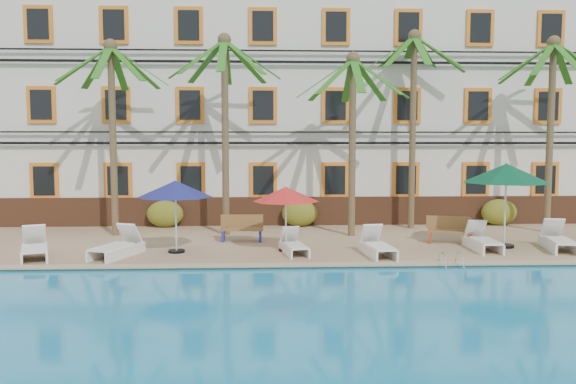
{
  "coord_description": "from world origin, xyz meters",
  "views": [
    {
      "loc": [
        -1.44,
        -16.43,
        3.7
      ],
      "look_at": [
        -0.63,
        3.0,
        2.0
      ],
      "focal_mm": 35.0,
      "sensor_mm": 36.0,
      "label": 1
    }
  ],
  "objects_px": {
    "bench_left": "(242,228)",
    "pool_ladder": "(451,265)",
    "palm_a": "(112,110)",
    "umbrella_blue": "(175,189)",
    "palm_c": "(353,117)",
    "lounger_a": "(34,248)",
    "palm_b": "(225,106)",
    "palm_e": "(551,107)",
    "lounger_b": "(118,246)",
    "lounger_f": "(558,240)",
    "palm_d": "(413,102)",
    "bench_right": "(450,230)",
    "lounger_d": "(377,246)",
    "lounger_c": "(294,245)",
    "umbrella_red": "(286,195)",
    "lounger_e": "(482,241)",
    "umbrella_green": "(506,174)"
  },
  "relations": [
    {
      "from": "lounger_c",
      "to": "lounger_d",
      "type": "height_order",
      "value": "lounger_d"
    },
    {
      "from": "lounger_d",
      "to": "palm_b",
      "type": "bearing_deg",
      "value": 139.74
    },
    {
      "from": "lounger_b",
      "to": "pool_ladder",
      "type": "bearing_deg",
      "value": -9.6
    },
    {
      "from": "palm_b",
      "to": "lounger_f",
      "type": "relative_size",
      "value": 3.48
    },
    {
      "from": "bench_right",
      "to": "lounger_d",
      "type": "bearing_deg",
      "value": -146.08
    },
    {
      "from": "palm_a",
      "to": "pool_ladder",
      "type": "height_order",
      "value": "palm_a"
    },
    {
      "from": "lounger_b",
      "to": "palm_a",
      "type": "bearing_deg",
      "value": 105.58
    },
    {
      "from": "palm_c",
      "to": "lounger_c",
      "type": "height_order",
      "value": "palm_c"
    },
    {
      "from": "umbrella_blue",
      "to": "lounger_e",
      "type": "distance_m",
      "value": 9.99
    },
    {
      "from": "umbrella_green",
      "to": "lounger_b",
      "type": "distance_m",
      "value": 12.65
    },
    {
      "from": "lounger_c",
      "to": "lounger_e",
      "type": "xyz_separation_m",
      "value": [
        6.15,
        0.39,
        0.04
      ]
    },
    {
      "from": "lounger_e",
      "to": "pool_ladder",
      "type": "distance_m",
      "value": 2.91
    },
    {
      "from": "palm_d",
      "to": "lounger_f",
      "type": "distance_m",
      "value": 7.66
    },
    {
      "from": "umbrella_red",
      "to": "pool_ladder",
      "type": "bearing_deg",
      "value": -26.84
    },
    {
      "from": "umbrella_green",
      "to": "lounger_c",
      "type": "distance_m",
      "value": 7.41
    },
    {
      "from": "lounger_d",
      "to": "pool_ladder",
      "type": "xyz_separation_m",
      "value": [
        1.82,
        -1.47,
        -0.3
      ]
    },
    {
      "from": "bench_left",
      "to": "pool_ladder",
      "type": "height_order",
      "value": "bench_left"
    },
    {
      "from": "palm_a",
      "to": "umbrella_red",
      "type": "height_order",
      "value": "palm_a"
    },
    {
      "from": "lounger_f",
      "to": "bench_right",
      "type": "xyz_separation_m",
      "value": [
        -3.1,
        1.31,
        0.16
      ]
    },
    {
      "from": "umbrella_red",
      "to": "lounger_e",
      "type": "height_order",
      "value": "umbrella_red"
    },
    {
      "from": "palm_a",
      "to": "palm_b",
      "type": "height_order",
      "value": "palm_b"
    },
    {
      "from": "bench_left",
      "to": "pool_ladder",
      "type": "bearing_deg",
      "value": -34.52
    },
    {
      "from": "palm_c",
      "to": "bench_left",
      "type": "relative_size",
      "value": 4.47
    },
    {
      "from": "lounger_c",
      "to": "lounger_d",
      "type": "bearing_deg",
      "value": -9.49
    },
    {
      "from": "palm_a",
      "to": "umbrella_blue",
      "type": "relative_size",
      "value": 3.08
    },
    {
      "from": "palm_b",
      "to": "palm_e",
      "type": "height_order",
      "value": "palm_e"
    },
    {
      "from": "palm_e",
      "to": "lounger_f",
      "type": "height_order",
      "value": "palm_e"
    },
    {
      "from": "palm_e",
      "to": "palm_b",
      "type": "bearing_deg",
      "value": -179.31
    },
    {
      "from": "umbrella_blue",
      "to": "lounger_a",
      "type": "bearing_deg",
      "value": -169.78
    },
    {
      "from": "palm_e",
      "to": "umbrella_green",
      "type": "xyz_separation_m",
      "value": [
        -3.03,
        -3.12,
        -2.39
      ]
    },
    {
      "from": "lounger_d",
      "to": "lounger_f",
      "type": "xyz_separation_m",
      "value": [
        6.04,
        0.67,
        0.02
      ]
    },
    {
      "from": "lounger_d",
      "to": "pool_ladder",
      "type": "bearing_deg",
      "value": -38.88
    },
    {
      "from": "lounger_b",
      "to": "lounger_f",
      "type": "distance_m",
      "value": 13.99
    },
    {
      "from": "umbrella_green",
      "to": "lounger_d",
      "type": "bearing_deg",
      "value": -165.24
    },
    {
      "from": "pool_ladder",
      "to": "palm_d",
      "type": "bearing_deg",
      "value": 84.44
    },
    {
      "from": "palm_e",
      "to": "pool_ladder",
      "type": "bearing_deg",
      "value": -134.65
    },
    {
      "from": "palm_a",
      "to": "palm_c",
      "type": "relative_size",
      "value": 1.07
    },
    {
      "from": "lounger_d",
      "to": "palm_c",
      "type": "bearing_deg",
      "value": 93.25
    },
    {
      "from": "bench_left",
      "to": "lounger_a",
      "type": "bearing_deg",
      "value": -156.15
    },
    {
      "from": "palm_b",
      "to": "umbrella_blue",
      "type": "height_order",
      "value": "palm_b"
    },
    {
      "from": "lounger_f",
      "to": "umbrella_blue",
      "type": "bearing_deg",
      "value": 179.62
    },
    {
      "from": "palm_b",
      "to": "palm_d",
      "type": "relative_size",
      "value": 0.94
    },
    {
      "from": "palm_e",
      "to": "lounger_d",
      "type": "bearing_deg",
      "value": -150.2
    },
    {
      "from": "palm_b",
      "to": "lounger_d",
      "type": "bearing_deg",
      "value": -40.26
    },
    {
      "from": "palm_e",
      "to": "bench_right",
      "type": "distance_m",
      "value": 6.74
    },
    {
      "from": "palm_d",
      "to": "pool_ladder",
      "type": "bearing_deg",
      "value": -95.56
    },
    {
      "from": "palm_a",
      "to": "lounger_a",
      "type": "height_order",
      "value": "palm_a"
    },
    {
      "from": "lounger_c",
      "to": "pool_ladder",
      "type": "relative_size",
      "value": 2.4
    },
    {
      "from": "palm_c",
      "to": "lounger_a",
      "type": "distance_m",
      "value": 11.56
    },
    {
      "from": "umbrella_blue",
      "to": "lounger_b",
      "type": "height_order",
      "value": "umbrella_blue"
    }
  ]
}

